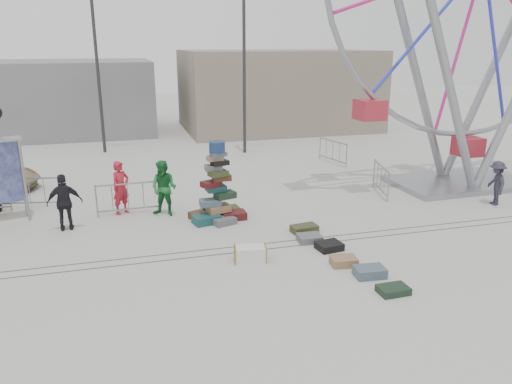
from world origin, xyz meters
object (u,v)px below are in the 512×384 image
object	(u,v)px
barricade_dummy_c	(128,198)
barricade_wheel_back	(333,152)
lamp_post_left	(99,63)
barricade_wheel_front	(381,180)
pedestrian_red	(121,188)
pedestrian_green	(164,188)
lamp_post_right	(246,63)
pedestrian_black	(65,202)
pedestrian_grey	(496,183)
suitcase_tower	(217,198)
steamer_trunk	(250,254)
barricade_dummy_b	(30,192)

from	to	relation	value
barricade_dummy_c	barricade_wheel_back	distance (m)	10.74
lamp_post_left	barricade_wheel_front	xyz separation A→B (m)	(10.01, -10.49, -3.93)
barricade_wheel_front	pedestrian_red	bearing A→B (deg)	102.29
barricade_wheel_front	pedestrian_green	world-z (taller)	pedestrian_green
lamp_post_right	barricade_dummy_c	distance (m)	11.12
lamp_post_left	pedestrian_red	bearing A→B (deg)	-86.73
barricade_dummy_c	pedestrian_black	distance (m)	2.13
barricade_dummy_c	barricade_wheel_back	xyz separation A→B (m)	(9.53, 4.94, 0.00)
barricade_wheel_back	pedestrian_black	distance (m)	12.85
barricade_wheel_back	pedestrian_grey	bearing A→B (deg)	7.61
lamp_post_left	pedestrian_grey	distance (m)	18.73
lamp_post_left	pedestrian_red	xyz separation A→B (m)	(0.58, -10.20, -3.59)
suitcase_tower	pedestrian_grey	bearing A→B (deg)	-16.34
steamer_trunk	pedestrian_black	world-z (taller)	pedestrian_black
suitcase_tower	pedestrian_grey	world-z (taller)	suitcase_tower
pedestrian_green	pedestrian_grey	size ratio (longest dim) A/B	1.18
pedestrian_green	barricade_wheel_front	bearing A→B (deg)	33.51
barricade_wheel_front	pedestrian_red	xyz separation A→B (m)	(-9.43, 0.29, 0.34)
lamp_post_right	pedestrian_grey	size ratio (longest dim) A/B	5.14
barricade_wheel_front	pedestrian_red	distance (m)	9.44
lamp_post_right	lamp_post_left	distance (m)	7.28
suitcase_tower	steamer_trunk	distance (m)	3.42
suitcase_tower	barricade_wheel_front	bearing A→B (deg)	0.16
barricade_wheel_back	pedestrian_red	xyz separation A→B (m)	(-9.74, -4.80, 0.34)
steamer_trunk	barricade_dummy_c	size ratio (longest dim) A/B	0.42
lamp_post_left	steamer_trunk	distance (m)	16.04
barricade_wheel_back	pedestrian_red	distance (m)	10.86
barricade_wheel_back	pedestrian_grey	size ratio (longest dim) A/B	1.28
barricade_dummy_c	barricade_wheel_back	size ratio (longest dim) A/B	1.00
lamp_post_left	barricade_dummy_c	xyz separation A→B (m)	(0.79, -10.34, -3.93)
barricade_dummy_c	pedestrian_green	xyz separation A→B (m)	(1.16, -0.42, 0.37)
lamp_post_left	barricade_dummy_b	xyz separation A→B (m)	(-2.45, -8.74, -3.93)
barricade_wheel_front	pedestrian_black	size ratio (longest dim) A/B	1.14
steamer_trunk	pedestrian_grey	size ratio (longest dim) A/B	0.53
barricade_wheel_front	pedestrian_grey	xyz separation A→B (m)	(3.22, -2.25, 0.23)
barricade_dummy_b	pedestrian_black	bearing A→B (deg)	-50.46
steamer_trunk	barricade_wheel_back	xyz separation A→B (m)	(6.60, 9.60, 0.36)
barricade_wheel_back	pedestrian_green	xyz separation A→B (m)	(-8.38, -5.37, 0.37)
pedestrian_grey	lamp_post_left	bearing A→B (deg)	-116.65
pedestrian_green	pedestrian_grey	world-z (taller)	pedestrian_green
lamp_post_right	lamp_post_left	size ratio (longest dim) A/B	1.00
pedestrian_red	suitcase_tower	bearing A→B (deg)	-63.24
pedestrian_green	pedestrian_black	size ratio (longest dim) A/B	1.05
barricade_wheel_front	barricade_wheel_back	distance (m)	5.10
barricade_wheel_back	barricade_wheel_front	bearing A→B (deg)	-17.48
lamp_post_right	lamp_post_left	bearing A→B (deg)	164.05
pedestrian_red	lamp_post_left	bearing A→B (deg)	55.77
barricade_dummy_b	lamp_post_right	bearing A→B (deg)	46.97
barricade_dummy_c	pedestrian_red	xyz separation A→B (m)	(-0.20, 0.14, 0.34)
suitcase_tower	barricade_dummy_c	bearing A→B (deg)	145.23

